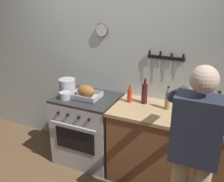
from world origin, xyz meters
TOP-DOWN VIEW (x-y plane):
  - wall_back at (0.00, 1.35)m, footprint 6.00×0.13m
  - counter_block at (1.21, 0.99)m, footprint 2.03×0.65m
  - stove at (-0.22, 0.99)m, footprint 0.76×0.67m
  - person_cook at (1.18, 0.31)m, footprint 0.51×0.63m
  - roasting_pan at (-0.21, 0.96)m, footprint 0.35×0.26m
  - stock_pot at (-0.50, 0.99)m, footprint 0.21×0.21m
  - saucepan at (-0.43, 0.82)m, footprint 0.14×0.14m
  - cutting_board at (1.16, 0.93)m, footprint 0.36×0.24m
  - bottle_olive_oil at (1.29, 1.06)m, footprint 0.07×0.07m
  - bottle_hot_sauce at (0.32, 1.07)m, footprint 0.05×0.05m
  - bottle_vinegar at (0.77, 1.06)m, footprint 0.06×0.06m
  - bottle_soy_sauce at (1.33, 1.17)m, footprint 0.05×0.05m
  - bottle_wine_red at (0.49, 1.11)m, footprint 0.07×0.07m

SIDE VIEW (x-z plane):
  - stove at x=-0.22m, z-range 0.00..0.90m
  - counter_block at x=1.21m, z-range 0.01..0.91m
  - cutting_board at x=1.16m, z-range 0.90..0.92m
  - saucepan at x=-0.43m, z-range 0.90..0.99m
  - person_cook at x=1.18m, z-range 0.12..1.78m
  - roasting_pan at x=-0.21m, z-range 0.89..1.06m
  - bottle_hot_sauce at x=0.32m, z-range 0.88..1.09m
  - bottle_soy_sauce at x=1.33m, z-range 0.88..1.10m
  - stock_pot at x=-0.50m, z-range 0.90..1.09m
  - bottle_vinegar at x=0.77m, z-range 0.88..1.15m
  - bottle_wine_red at x=0.49m, z-range 0.88..1.18m
  - bottle_olive_oil at x=1.29m, z-range 0.88..1.18m
  - wall_back at x=0.00m, z-range 0.00..2.60m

